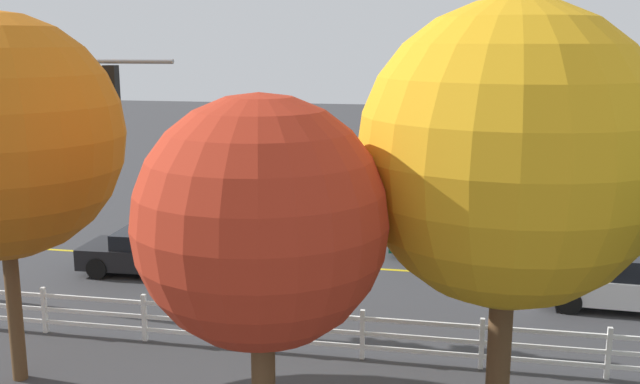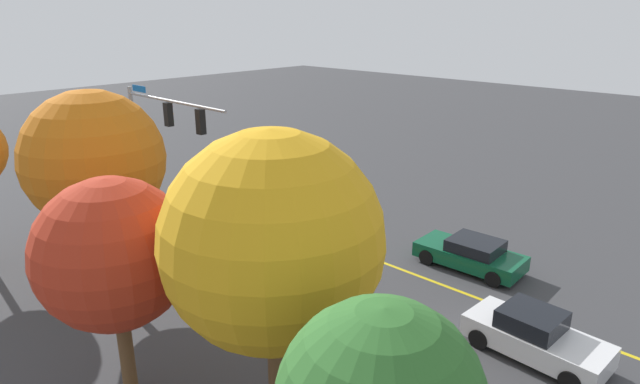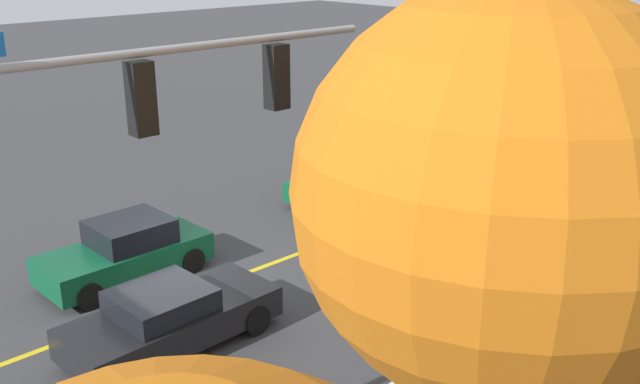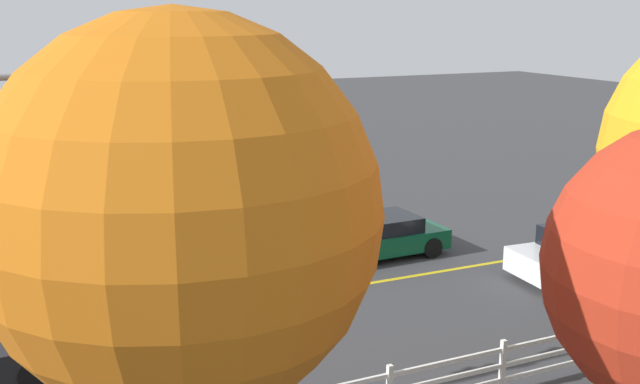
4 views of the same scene
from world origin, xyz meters
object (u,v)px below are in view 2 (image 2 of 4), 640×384
car_1 (256,222)px  tree_0 (273,241)px  tree_4 (113,254)px  car_2 (471,254)px  car_3 (321,207)px  car_0 (535,336)px  tree_2 (94,160)px

car_1 → tree_0: bearing=-39.7°
tree_0 → tree_4: (3.74, 2.01, -0.84)m
car_1 → car_2: 9.83m
car_1 → car_3: 3.57m
car_3 → car_0: bearing=162.2°
car_2 → tree_0: tree_0 is taller
car_1 → car_2: bearing=20.5°
car_3 → tree_2: 11.67m
tree_0 → tree_4: size_ratio=1.23×
car_3 → tree_4: bearing=111.0°
tree_0 → tree_2: size_ratio=1.01×
car_2 → tree_0: 12.34m
car_3 → tree_0: (-9.02, 11.19, 4.42)m
car_1 → tree_4: (-6.20, 9.75, 3.64)m
car_0 → tree_2: (13.27, 6.93, 4.44)m
car_3 → tree_4: tree_4 is taller
car_3 → tree_0: 15.04m
car_1 → tree_2: 8.59m
car_1 → tree_4: bearing=-59.3°
car_0 → car_3: car_3 is taller
car_3 → tree_2: (0.73, 10.77, 4.44)m
car_1 → car_3: car_3 is taller
car_1 → car_3: size_ratio=1.09×
car_2 → car_1: bearing=20.5°
car_2 → tree_4: size_ratio=0.70×
tree_0 → tree_2: 9.76m
tree_2 → car_1: bearing=-88.6°
car_2 → car_3: (8.18, 0.27, 0.06)m
car_2 → car_3: size_ratio=1.07×
car_0 → tree_2: 15.62m
car_0 → car_1: size_ratio=0.95×
car_1 → tree_0: size_ratio=0.58×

